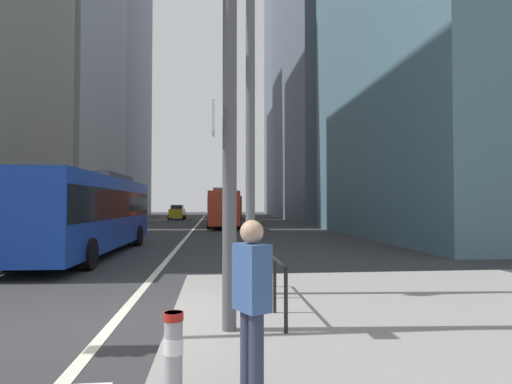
% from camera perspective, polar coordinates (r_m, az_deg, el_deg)
% --- Properties ---
extents(ground_plane, '(160.00, 160.00, 0.00)m').
position_cam_1_polar(ground_plane, '(27.54, -9.33, -5.94)').
color(ground_plane, '#303033').
extents(median_island, '(9.00, 10.00, 0.15)m').
position_cam_1_polar(median_island, '(7.69, 24.93, -16.54)').
color(median_island, gray).
rests_on(median_island, ground).
extents(lane_centre_line, '(0.20, 80.00, 0.01)m').
position_cam_1_polar(lane_centre_line, '(37.51, -8.35, -4.79)').
color(lane_centre_line, beige).
rests_on(lane_centre_line, ground).
extents(office_tower_left_mid, '(12.59, 18.47, 44.25)m').
position_cam_1_polar(office_tower_left_mid, '(52.90, -26.63, 20.81)').
color(office_tower_left_mid, '#9E9EA3').
rests_on(office_tower_left_mid, ground).
extents(office_tower_left_far, '(10.76, 25.89, 48.46)m').
position_cam_1_polar(office_tower_left_far, '(75.47, -19.74, 15.53)').
color(office_tower_left_far, slate).
rests_on(office_tower_left_far, ground).
extents(office_tower_right_mid, '(12.39, 23.74, 41.66)m').
position_cam_1_polar(office_tower_right_mid, '(58.20, 10.31, 17.19)').
color(office_tower_right_mid, slate).
rests_on(office_tower_right_mid, ground).
extents(office_tower_right_far, '(10.16, 16.50, 54.83)m').
position_cam_1_polar(office_tower_right_far, '(82.52, 5.48, 16.25)').
color(office_tower_right_far, slate).
rests_on(office_tower_right_far, ground).
extents(city_bus_blue_oncoming, '(2.86, 11.95, 3.40)m').
position_cam_1_polar(city_bus_blue_oncoming, '(18.09, -21.86, -2.27)').
color(city_bus_blue_oncoming, '#14389E').
rests_on(city_bus_blue_oncoming, ground).
extents(city_bus_red_receding, '(2.82, 11.22, 3.40)m').
position_cam_1_polar(city_bus_red_receding, '(37.51, -4.48, -2.00)').
color(city_bus_red_receding, red).
rests_on(city_bus_red_receding, ground).
extents(city_bus_red_distant, '(2.93, 11.75, 3.40)m').
position_cam_1_polar(city_bus_red_distant, '(58.78, -3.69, -1.87)').
color(city_bus_red_distant, red).
rests_on(city_bus_red_distant, ground).
extents(car_oncoming_mid, '(2.09, 4.28, 1.94)m').
position_cam_1_polar(car_oncoming_mid, '(55.66, -10.73, -2.73)').
color(car_oncoming_mid, gold).
rests_on(car_oncoming_mid, ground).
extents(car_receding_near, '(2.10, 4.53, 1.94)m').
position_cam_1_polar(car_receding_near, '(48.54, -4.98, -2.91)').
color(car_receding_near, '#B2A899').
rests_on(car_receding_near, ground).
extents(car_receding_far, '(2.06, 4.18, 1.94)m').
position_cam_1_polar(car_receding_far, '(47.11, -4.66, -2.96)').
color(car_receding_far, maroon).
rests_on(car_receding_far, ground).
extents(traffic_signal_gantry, '(5.67, 0.65, 6.00)m').
position_cam_1_polar(traffic_signal_gantry, '(6.90, -19.90, 15.43)').
color(traffic_signal_gantry, '#515156').
rests_on(traffic_signal_gantry, median_island).
extents(street_lamp_post, '(5.50, 0.32, 8.00)m').
position_cam_1_polar(street_lamp_post, '(9.51, -0.78, 18.08)').
color(street_lamp_post, '#56565B').
rests_on(street_lamp_post, median_island).
extents(bollard_left, '(0.20, 0.20, 0.86)m').
position_cam_1_polar(bollard_left, '(4.44, -11.26, -20.62)').
color(bollard_left, '#99999E').
rests_on(bollard_left, median_island).
extents(pedestrian_railing, '(0.06, 3.54, 0.98)m').
position_cam_1_polar(pedestrian_railing, '(8.07, 1.98, -10.34)').
color(pedestrian_railing, black).
rests_on(pedestrian_railing, median_island).
extents(pedestrian_walking, '(0.39, 0.45, 1.76)m').
position_cam_1_polar(pedestrian_walking, '(4.27, -0.58, -14.34)').
color(pedestrian_walking, '#2D334C').
rests_on(pedestrian_walking, median_island).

